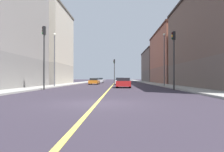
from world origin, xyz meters
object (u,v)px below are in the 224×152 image
at_px(building_left_far, 160,66).
at_px(car_orange, 94,81).
at_px(traffic_light_median_far, 114,68).
at_px(building_right_midblock, 41,47).
at_px(building_left_mid, 179,57).
at_px(traffic_light_left_near, 174,52).
at_px(traffic_light_right_near, 44,49).
at_px(car_white, 120,81).
at_px(street_lamp_left_near, 164,54).
at_px(car_red, 123,83).
at_px(street_lamp_right_near, 54,54).
at_px(car_silver, 100,80).

relative_size(building_left_far, car_orange, 5.59).
bearing_deg(traffic_light_median_far, building_right_midblock, -167.37).
bearing_deg(building_right_midblock, building_left_mid, 12.29).
distance_m(traffic_light_left_near, traffic_light_right_near, 13.95).
bearing_deg(traffic_light_left_near, car_white, 106.28).
height_order(street_lamp_left_near, car_red, street_lamp_left_near).
distance_m(traffic_light_median_far, street_lamp_right_near, 21.28).
height_order(building_left_far, street_lamp_left_near, building_left_far).
bearing_deg(traffic_light_median_far, car_orange, -121.81).
height_order(building_right_midblock, car_orange, building_right_midblock).
bearing_deg(car_silver, traffic_light_median_far, -61.97).
bearing_deg(building_left_mid, car_orange, -153.83).
height_order(traffic_light_median_far, street_lamp_left_near, street_lamp_left_near).
distance_m(building_left_mid, car_orange, 22.30).
height_order(building_right_midblock, traffic_light_median_far, building_right_midblock).
bearing_deg(car_red, car_orange, 110.14).
bearing_deg(car_white, traffic_light_left_near, -73.72).
distance_m(traffic_light_right_near, street_lamp_left_near, 18.11).
height_order(street_lamp_right_near, car_orange, street_lamp_right_near).
distance_m(traffic_light_left_near, car_white, 20.43).
xyz_separation_m(traffic_light_left_near, street_lamp_right_near, (-14.93, 7.44, 0.63)).
bearing_deg(building_right_midblock, car_silver, 42.73).
bearing_deg(building_left_far, street_lamp_right_near, -116.26).
distance_m(car_red, car_white, 13.51).
bearing_deg(street_lamp_left_near, street_lamp_right_near, -170.19).
height_order(car_red, car_white, car_white).
distance_m(building_right_midblock, traffic_light_left_near, 32.88).
relative_size(street_lamp_right_near, car_white, 1.65).
relative_size(building_left_mid, traffic_light_right_near, 3.40).
xyz_separation_m(building_left_mid, building_right_midblock, (-31.16, -6.79, 1.76)).
bearing_deg(car_orange, traffic_light_left_near, -62.77).
xyz_separation_m(building_left_far, traffic_light_right_near, (-22.57, -55.18, -1.05)).
distance_m(traffic_light_median_far, street_lamp_left_near, 18.71).
relative_size(building_left_mid, building_right_midblock, 1.44).
distance_m(traffic_light_right_near, car_red, 11.13).
relative_size(building_left_mid, car_orange, 5.30).
height_order(traffic_light_left_near, car_silver, traffic_light_left_near).
bearing_deg(traffic_light_right_near, car_silver, 84.76).
distance_m(building_left_far, car_white, 38.86).
xyz_separation_m(traffic_light_left_near, street_lamp_left_near, (1.02, 10.20, 0.86)).
distance_m(building_left_mid, traffic_light_median_far, 16.05).
relative_size(car_red, car_white, 0.92).
bearing_deg(traffic_light_right_near, building_left_mid, 53.40).
bearing_deg(building_left_mid, car_white, -142.28).
relative_size(traffic_light_right_near, traffic_light_median_far, 1.24).
bearing_deg(building_left_far, car_white, -111.72).
bearing_deg(car_white, car_red, -88.22).
distance_m(building_left_mid, building_left_far, 24.80).
bearing_deg(car_white, street_lamp_left_near, -53.93).
bearing_deg(traffic_light_median_far, building_left_far, 61.10).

